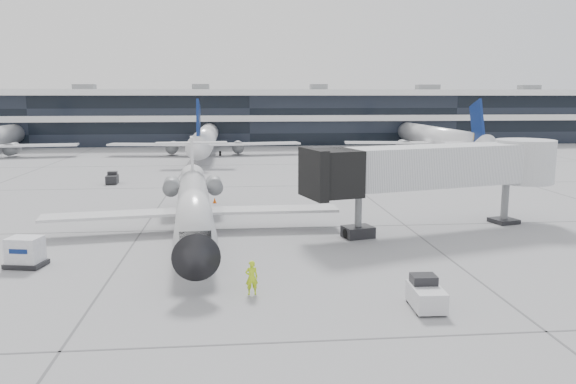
{
  "coord_description": "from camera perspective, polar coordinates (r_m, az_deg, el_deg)",
  "views": [
    {
      "loc": [
        -3.05,
        -41.31,
        9.86
      ],
      "look_at": [
        0.97,
        0.94,
        2.6
      ],
      "focal_mm": 35.0,
      "sensor_mm": 36.0,
      "label": 1
    }
  ],
  "objects": [
    {
      "name": "ground",
      "position": [
        42.58,
        -1.18,
        -3.68
      ],
      "size": [
        220.0,
        220.0,
        0.0
      ],
      "primitive_type": "plane",
      "color": "gray",
      "rests_on": "ground"
    },
    {
      "name": "cargo_uld",
      "position": [
        36.32,
        -25.13,
        -5.56
      ],
      "size": [
        2.39,
        1.96,
        1.73
      ],
      "rotation": [
        0.0,
        0.0,
        -0.2
      ],
      "color": "black",
      "rests_on": "ground"
    },
    {
      "name": "bg_jet_right",
      "position": [
        102.96,
        14.53,
        3.91
      ],
      "size": [
        32.0,
        40.0,
        9.6
      ],
      "primitive_type": null,
      "color": "white",
      "rests_on": "ground"
    },
    {
      "name": "traffic_cone",
      "position": [
        52.81,
        -7.46,
        -0.85
      ],
      "size": [
        0.47,
        0.47,
        0.54
      ],
      "rotation": [
        0.0,
        0.0,
        0.33
      ],
      "color": "#E8550C",
      "rests_on": "ground"
    },
    {
      "name": "ramp_worker",
      "position": [
        28.5,
        -3.71,
        -8.67
      ],
      "size": [
        0.69,
        0.5,
        1.77
      ],
      "primitive_type": "imported",
      "rotation": [
        0.0,
        0.0,
        3.26
      ],
      "color": "#BBE418",
      "rests_on": "ground"
    },
    {
      "name": "regional_jet",
      "position": [
        41.64,
        -9.56,
        -1.13
      ],
      "size": [
        21.58,
        26.96,
        6.22
      ],
      "rotation": [
        0.0,
        0.0,
        0.08
      ],
      "color": "silver",
      "rests_on": "ground"
    },
    {
      "name": "jet_bridge",
      "position": [
        43.19,
        15.9,
        2.53
      ],
      "size": [
        20.04,
        8.71,
        6.51
      ],
      "rotation": [
        0.0,
        0.0,
        0.27
      ],
      "color": "#A4A7A9",
      "rests_on": "ground"
    },
    {
      "name": "bg_jet_center",
      "position": [
        96.94,
        -8.35,
        3.77
      ],
      "size": [
        32.0,
        40.0,
        9.6
      ],
      "primitive_type": null,
      "color": "white",
      "rests_on": "ground"
    },
    {
      "name": "baggage_tug",
      "position": [
        27.55,
        13.83,
        -10.09
      ],
      "size": [
        1.46,
        2.37,
        1.48
      ],
      "rotation": [
        0.0,
        0.0,
        -0.04
      ],
      "color": "silver",
      "rests_on": "ground"
    },
    {
      "name": "far_tug",
      "position": [
        67.14,
        -17.43,
        1.34
      ],
      "size": [
        1.38,
        2.18,
        1.34
      ],
      "rotation": [
        0.0,
        0.0,
        0.07
      ],
      "color": "black",
      "rests_on": "ground"
    },
    {
      "name": "terminal",
      "position": [
        123.44,
        -4.05,
        7.43
      ],
      "size": [
        170.0,
        22.0,
        10.0
      ],
      "primitive_type": "cube",
      "color": "black",
      "rests_on": "ground"
    }
  ]
}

